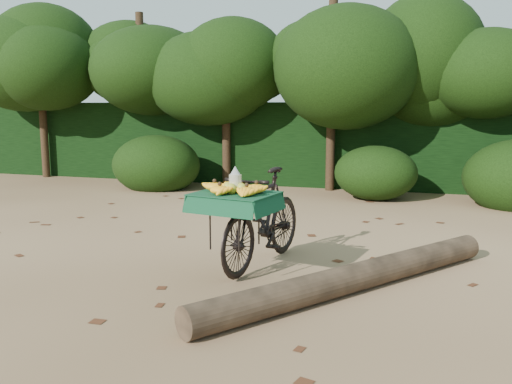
% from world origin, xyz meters
% --- Properties ---
extents(ground, '(80.00, 80.00, 0.00)m').
position_xyz_m(ground, '(0.00, 0.00, 0.00)').
color(ground, tan).
rests_on(ground, ground).
extents(vendor_bicycle, '(0.94, 1.87, 1.06)m').
position_xyz_m(vendor_bicycle, '(0.73, -0.34, 0.54)').
color(vendor_bicycle, black).
rests_on(vendor_bicycle, ground).
extents(fallen_log, '(2.37, 3.17, 0.27)m').
position_xyz_m(fallen_log, '(1.81, -0.84, 0.13)').
color(fallen_log, brown).
rests_on(fallen_log, ground).
extents(hedge_backdrop, '(26.00, 1.80, 1.80)m').
position_xyz_m(hedge_backdrop, '(0.00, 6.30, 0.90)').
color(hedge_backdrop, black).
rests_on(hedge_backdrop, ground).
extents(tree_row, '(14.50, 2.00, 4.00)m').
position_xyz_m(tree_row, '(-0.65, 5.50, 2.00)').
color(tree_row, black).
rests_on(tree_row, ground).
extents(bush_clumps, '(8.80, 1.70, 0.90)m').
position_xyz_m(bush_clumps, '(0.50, 4.30, 0.45)').
color(bush_clumps, black).
rests_on(bush_clumps, ground).
extents(leaf_litter, '(7.00, 7.30, 0.01)m').
position_xyz_m(leaf_litter, '(0.00, 0.65, 0.01)').
color(leaf_litter, '#4A2513').
rests_on(leaf_litter, ground).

